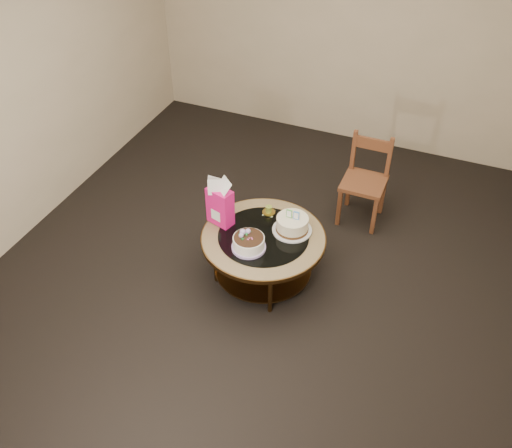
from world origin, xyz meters
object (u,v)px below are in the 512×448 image
at_px(decorated_cake, 249,243).
at_px(gift_bag, 220,202).
at_px(coffee_table, 263,243).
at_px(dining_chair, 365,180).
at_px(cream_cake, 292,225).

height_order(decorated_cake, gift_bag, gift_bag).
relative_size(coffee_table, decorated_cake, 3.75).
height_order(coffee_table, decorated_cake, decorated_cake).
relative_size(decorated_cake, dining_chair, 0.32).
height_order(decorated_cake, dining_chair, dining_chair).
relative_size(cream_cake, dining_chair, 0.39).
bearing_deg(coffee_table, dining_chair, 63.35).
distance_m(decorated_cake, cream_cake, 0.41).
height_order(coffee_table, cream_cake, cream_cake).
relative_size(coffee_table, cream_cake, 3.14).
bearing_deg(cream_cake, decorated_cake, -125.66).
bearing_deg(coffee_table, gift_bag, 176.56).
distance_m(coffee_table, cream_cake, 0.28).
distance_m(coffee_table, gift_bag, 0.49).
relative_size(decorated_cake, cream_cake, 0.84).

